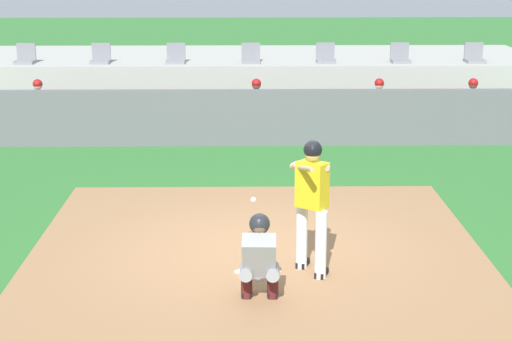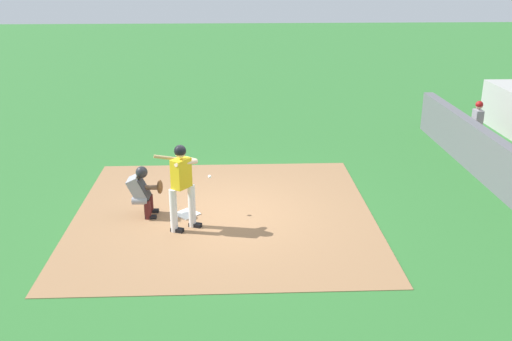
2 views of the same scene
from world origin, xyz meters
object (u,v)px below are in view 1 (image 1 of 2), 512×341
(home_plate, at_px, (258,271))
(dugout_player_0, at_px, (38,108))
(stadium_seat_4, at_px, (326,57))
(stadium_seat_0, at_px, (25,58))
(dugout_player_2, at_px, (379,107))
(stadium_seat_5, at_px, (400,57))
(dugout_player_1, at_px, (256,107))
(batter_at_plate, at_px, (311,198))
(stadium_seat_1, at_px, (101,58))
(dugout_player_3, at_px, (473,106))
(stadium_seat_2, at_px, (176,57))
(catcher_crouched, at_px, (259,255))
(stadium_seat_3, at_px, (251,57))
(stadium_seat_6, at_px, (475,57))

(home_plate, height_order, dugout_player_0, dugout_player_0)
(home_plate, xyz_separation_m, stadium_seat_4, (1.86, 10.18, 1.51))
(stadium_seat_0, bearing_deg, home_plate, -61.31)
(dugout_player_2, distance_m, stadium_seat_5, 2.35)
(dugout_player_1, xyz_separation_m, dugout_player_2, (2.79, 0.00, 0.00))
(dugout_player_1, bearing_deg, batter_at_plate, -85.89)
(home_plate, distance_m, dugout_player_2, 8.67)
(dugout_player_0, xyz_separation_m, dugout_player_1, (4.94, 0.00, 0.00))
(stadium_seat_5, bearing_deg, stadium_seat_4, 180.00)
(home_plate, xyz_separation_m, batter_at_plate, (0.69, -0.01, 1.01))
(stadium_seat_5, bearing_deg, stadium_seat_1, 180.00)
(dugout_player_3, distance_m, stadium_seat_4, 3.88)
(dugout_player_0, distance_m, dugout_player_1, 4.94)
(dugout_player_1, height_order, dugout_player_2, same)
(batter_at_plate, relative_size, stadium_seat_5, 3.76)
(stadium_seat_5, bearing_deg, dugout_player_0, -166.61)
(dugout_player_0, height_order, stadium_seat_2, stadium_seat_2)
(stadium_seat_1, relative_size, stadium_seat_5, 1.00)
(catcher_crouched, height_order, stadium_seat_4, stadium_seat_4)
(dugout_player_1, bearing_deg, stadium_seat_3, 93.03)
(home_plate, relative_size, stadium_seat_3, 0.92)
(stadium_seat_3, relative_size, stadium_seat_4, 1.00)
(dugout_player_0, relative_size, stadium_seat_3, 2.71)
(batter_at_plate, relative_size, dugout_player_2, 1.39)
(stadium_seat_1, bearing_deg, catcher_crouched, -71.45)
(stadium_seat_1, bearing_deg, dugout_player_1, -28.03)
(batter_at_plate, bearing_deg, stadium_seat_3, 93.89)
(stadium_seat_6, bearing_deg, catcher_crouched, -116.71)
(dugout_player_3, bearing_deg, dugout_player_0, 180.00)
(stadium_seat_3, height_order, stadium_seat_4, same)
(batter_at_plate, height_order, dugout_player_2, batter_at_plate)
(batter_at_plate, bearing_deg, stadium_seat_5, 73.48)
(dugout_player_0, distance_m, dugout_player_3, 9.88)
(catcher_crouched, distance_m, dugout_player_2, 9.49)
(dugout_player_1, bearing_deg, dugout_player_0, 180.00)
(dugout_player_2, bearing_deg, batter_at_plate, -105.16)
(dugout_player_1, height_order, stadium_seat_3, stadium_seat_3)
(stadium_seat_0, bearing_deg, dugout_player_1, -19.71)
(stadium_seat_2, xyz_separation_m, stadium_seat_5, (5.57, 0.00, 0.00))
(stadium_seat_4, bearing_deg, stadium_seat_5, 0.00)
(home_plate, distance_m, stadium_seat_4, 10.46)
(stadium_seat_0, bearing_deg, stadium_seat_2, 0.00)
(catcher_crouched, relative_size, dugout_player_3, 1.37)
(dugout_player_0, height_order, dugout_player_3, same)
(stadium_seat_2, height_order, stadium_seat_5, same)
(catcher_crouched, xyz_separation_m, stadium_seat_0, (-5.57, 11.07, 0.93))
(dugout_player_2, bearing_deg, stadium_seat_3, 144.96)
(home_plate, height_order, stadium_seat_2, stadium_seat_2)
(dugout_player_2, xyz_separation_m, stadium_seat_0, (-8.47, 2.03, 0.86))
(dugout_player_3, distance_m, stadium_seat_0, 10.84)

